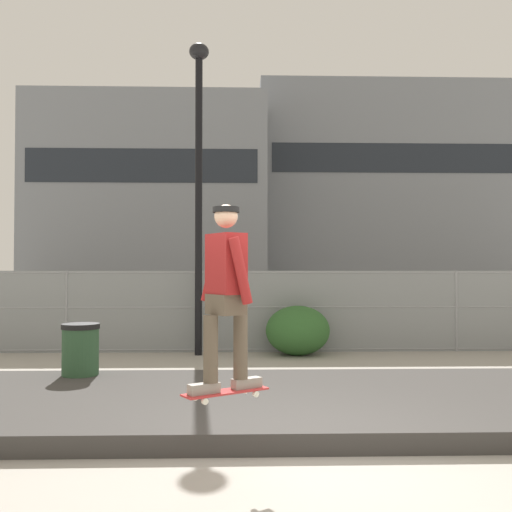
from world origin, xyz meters
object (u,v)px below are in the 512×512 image
(parked_car_near, at_px, (136,306))
(trash_bin, at_px, (80,357))
(skateboard, at_px, (226,392))
(street_lamp, at_px, (199,161))
(shrub_left, at_px, (298,330))
(parked_car_mid, at_px, (338,306))
(skater, at_px, (226,286))

(parked_car_near, bearing_deg, trash_bin, -86.21)
(skateboard, xyz_separation_m, street_lamp, (-0.78, 7.57, 3.50))
(street_lamp, distance_m, shrub_left, 4.33)
(parked_car_near, bearing_deg, skateboard, -76.05)
(parked_car_mid, bearing_deg, skateboard, -104.61)
(skateboard, height_order, trash_bin, trash_bin)
(skateboard, bearing_deg, parked_car_near, 103.95)
(parked_car_near, bearing_deg, parked_car_mid, -1.21)
(street_lamp, height_order, shrub_left, street_lamp)
(street_lamp, xyz_separation_m, parked_car_mid, (3.74, 3.80, -3.45))
(parked_car_near, distance_m, parked_car_mid, 5.82)
(skateboard, relative_size, skater, 0.47)
(skater, bearing_deg, street_lamp, 95.88)
(trash_bin, bearing_deg, shrub_left, 43.14)
(street_lamp, relative_size, shrub_left, 4.92)
(shrub_left, bearing_deg, parked_car_mid, 68.23)
(street_lamp, xyz_separation_m, trash_bin, (-1.58, -3.63, -3.77))
(skater, relative_size, trash_bin, 1.61)
(trash_bin, bearing_deg, parked_car_near, 93.79)
(shrub_left, relative_size, trash_bin, 1.36)
(parked_car_mid, distance_m, shrub_left, 4.23)
(skateboard, bearing_deg, shrub_left, 79.36)
(skateboard, bearing_deg, skater, 153.43)
(parked_car_near, relative_size, parked_car_mid, 0.99)
(parked_car_mid, distance_m, trash_bin, 9.15)
(skateboard, bearing_deg, parked_car_mid, 75.39)
(skater, relative_size, parked_car_near, 0.37)
(street_lamp, bearing_deg, skater, -84.12)
(skater, distance_m, parked_car_mid, 11.79)
(skateboard, bearing_deg, trash_bin, 120.88)
(parked_car_near, xyz_separation_m, parked_car_mid, (5.82, -0.12, 0.00))
(skater, distance_m, street_lamp, 8.03)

